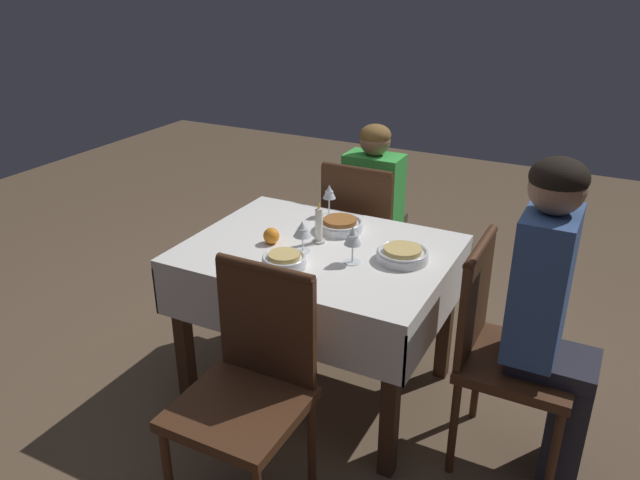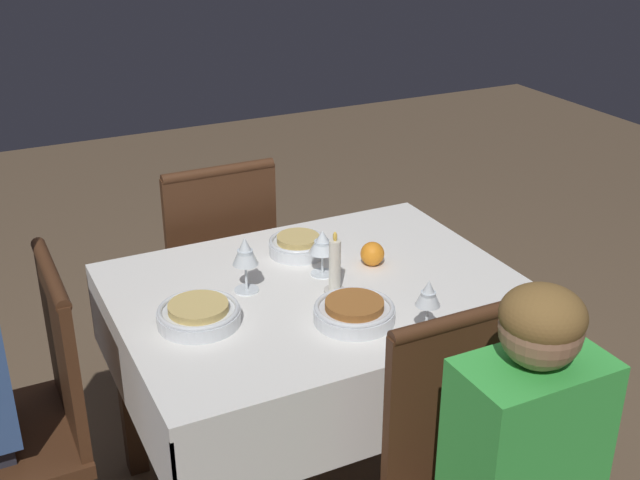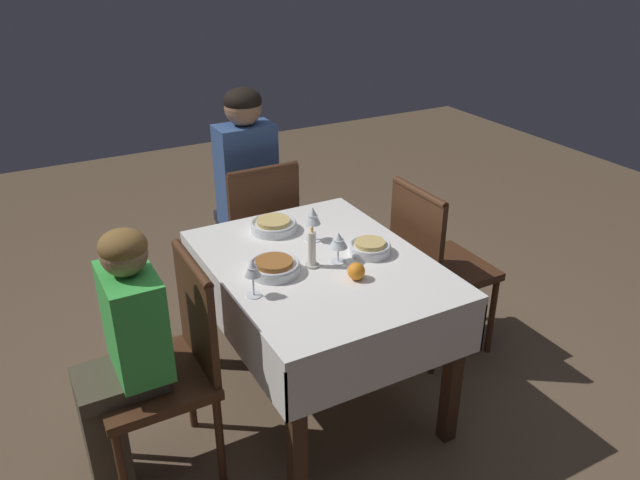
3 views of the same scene
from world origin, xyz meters
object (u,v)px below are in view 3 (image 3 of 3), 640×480
at_px(wine_glass_south, 253,270).
at_px(candle_centerpiece, 312,251).
at_px(dining_table, 319,283).
at_px(chair_south, 169,361).
at_px(wine_glass_west, 313,217).
at_px(chair_north, 434,261).
at_px(wine_glass_north, 338,241).
at_px(chair_west, 257,231).
at_px(bowl_north, 370,247).
at_px(bowl_west, 274,225).
at_px(person_adult_denim, 244,187).
at_px(orange_fruit, 356,271).
at_px(person_child_green, 122,357).
at_px(bowl_south, 275,267).

xyz_separation_m(wine_glass_south, candle_centerpiece, (-0.10, 0.30, -0.04)).
bearing_deg(dining_table, chair_south, -83.48).
height_order(dining_table, wine_glass_west, wine_glass_west).
bearing_deg(chair_north, wine_glass_north, 101.52).
height_order(wine_glass_west, wine_glass_south, wine_glass_west).
bearing_deg(chair_west, candle_centerpiece, 82.88).
height_order(wine_glass_south, bowl_north, wine_glass_south).
xyz_separation_m(bowl_west, wine_glass_west, (0.17, 0.11, 0.09)).
relative_size(dining_table, bowl_north, 6.22).
xyz_separation_m(person_adult_denim, candle_centerpiece, (0.98, -0.10, 0.08)).
distance_m(dining_table, wine_glass_north, 0.22).
xyz_separation_m(chair_north, wine_glass_north, (0.13, -0.62, 0.31)).
xyz_separation_m(chair_west, wine_glass_west, (0.62, 0.01, 0.33)).
relative_size(bowl_north, candle_centerpiece, 0.98).
height_order(chair_north, orange_fruit, chair_north).
relative_size(chair_west, person_child_green, 0.85).
bearing_deg(orange_fruit, wine_glass_south, -100.79).
relative_size(chair_south, candle_centerpiece, 5.05).
xyz_separation_m(wine_glass_south, bowl_north, (-0.08, 0.57, -0.08)).
xyz_separation_m(chair_south, wine_glass_west, (-0.26, 0.75, 0.33)).
relative_size(wine_glass_west, wine_glass_north, 1.17).
bearing_deg(chair_south, wine_glass_south, 82.15).
relative_size(person_adult_denim, candle_centerpiece, 6.96).
relative_size(dining_table, wine_glass_west, 6.90).
bearing_deg(wine_glass_west, chair_south, -70.59).
height_order(chair_north, wine_glass_north, chair_north).
distance_m(wine_glass_south, candle_centerpiece, 0.32).
bearing_deg(orange_fruit, person_adult_denim, 179.95).
bearing_deg(orange_fruit, wine_glass_north, 176.74).
bearing_deg(bowl_north, wine_glass_north, -89.08).
xyz_separation_m(chair_north, orange_fruit, (0.28, -0.63, 0.25)).
height_order(wine_glass_west, orange_fruit, wine_glass_west).
bearing_deg(wine_glass_south, wine_glass_north, 101.10).
bearing_deg(chair_west, person_adult_denim, -90.00).
bearing_deg(wine_glass_north, candle_centerpiece, -99.29).
bearing_deg(wine_glass_south, person_child_green, -95.29).
distance_m(person_child_green, wine_glass_west, 0.98).
distance_m(bowl_south, wine_glass_north, 0.28).
height_order(chair_west, bowl_south, chair_west).
relative_size(bowl_west, wine_glass_south, 1.38).
height_order(wine_glass_north, candle_centerpiece, candle_centerpiece).
xyz_separation_m(wine_glass_west, bowl_north, (0.23, 0.15, -0.09)).
xyz_separation_m(wine_glass_south, orange_fruit, (0.08, 0.40, -0.08)).
distance_m(bowl_west, bowl_south, 0.40).
height_order(bowl_north, wine_glass_north, wine_glass_north).
xyz_separation_m(chair_south, bowl_south, (-0.07, 0.48, 0.24)).
bearing_deg(bowl_west, candle_centerpiece, -0.73).
bearing_deg(bowl_south, orange_fruit, 52.89).
bearing_deg(candle_centerpiece, bowl_south, -97.76).
height_order(bowl_south, candle_centerpiece, candle_centerpiece).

